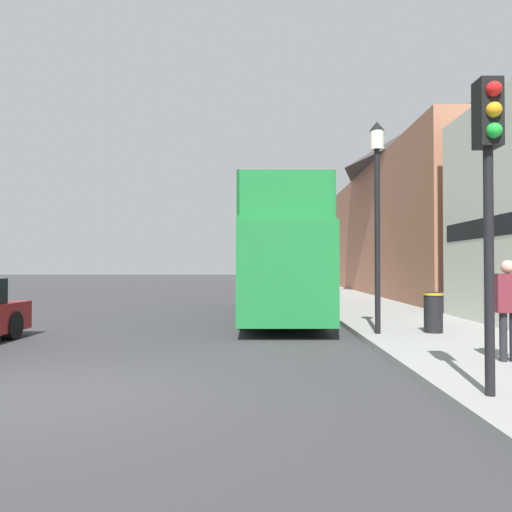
% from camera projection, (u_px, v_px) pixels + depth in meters
% --- Properties ---
extents(ground_plane, '(144.00, 144.00, 0.00)m').
position_uv_depth(ground_plane, '(210.00, 297.00, 27.63)').
color(ground_plane, '#333335').
extents(sidewalk, '(3.83, 108.00, 0.14)m').
position_uv_depth(sidewalk, '(347.00, 300.00, 24.56)').
color(sidewalk, gray).
rests_on(sidewalk, ground_plane).
extents(brick_terrace_rear, '(6.00, 23.21, 10.07)m').
position_uv_depth(brick_terrace_rear, '(417.00, 210.00, 29.34)').
color(brick_terrace_rear, '#9E664C').
rests_on(brick_terrace_rear, ground_plane).
extents(tour_bus, '(2.61, 11.44, 4.08)m').
position_uv_depth(tour_bus, '(276.00, 263.00, 17.40)').
color(tour_bus, '#1E7A38').
rests_on(tour_bus, ground_plane).
extents(parked_car_ahead_of_bus, '(1.96, 4.57, 1.48)m').
position_uv_depth(parked_car_ahead_of_bus, '(284.00, 287.00, 25.35)').
color(parked_car_ahead_of_bus, silver).
rests_on(parked_car_ahead_of_bus, ground_plane).
extents(pedestrian_second, '(0.45, 0.25, 1.70)m').
position_uv_depth(pedestrian_second, '(508.00, 300.00, 8.39)').
color(pedestrian_second, '#232328').
rests_on(pedestrian_second, sidewalk).
extents(traffic_signal, '(0.28, 0.42, 3.93)m').
position_uv_depth(traffic_signal, '(489.00, 164.00, 6.20)').
color(traffic_signal, black).
rests_on(traffic_signal, sidewalk).
extents(lamp_post_nearest, '(0.35, 0.35, 5.06)m').
position_uv_depth(lamp_post_nearest, '(377.00, 188.00, 11.88)').
color(lamp_post_nearest, black).
rests_on(lamp_post_nearest, sidewalk).
extents(lamp_post_second, '(0.35, 0.35, 5.19)m').
position_uv_depth(lamp_post_second, '(328.00, 221.00, 21.40)').
color(lamp_post_second, black).
rests_on(lamp_post_second, sidewalk).
extents(litter_bin, '(0.48, 0.48, 0.97)m').
position_uv_depth(litter_bin, '(433.00, 311.00, 12.02)').
color(litter_bin, black).
rests_on(litter_bin, sidewalk).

